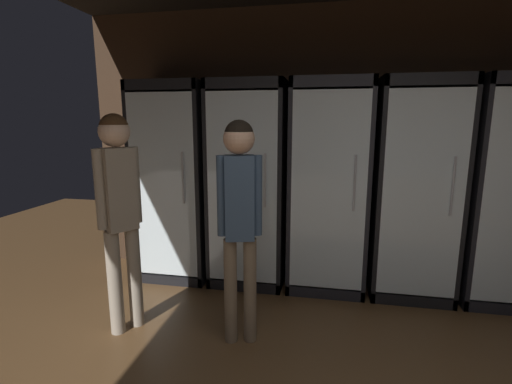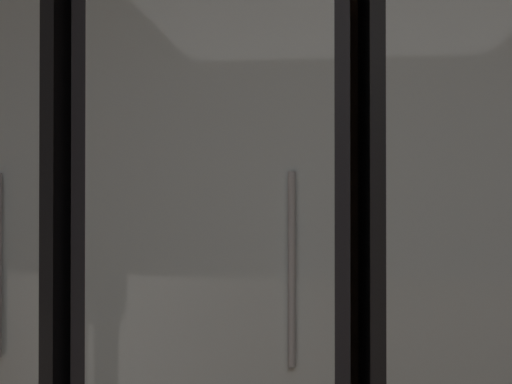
{
  "view_description": "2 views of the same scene",
  "coord_description": "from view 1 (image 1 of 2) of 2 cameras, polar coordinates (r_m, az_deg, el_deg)",
  "views": [
    {
      "loc": [
        -0.42,
        -0.89,
        1.67
      ],
      "look_at": [
        -1.13,
        2.77,
        0.94
      ],
      "focal_mm": 25.73,
      "sensor_mm": 36.0,
      "label": 1
    },
    {
      "loc": [
        -0.08,
        0.81,
        1.31
      ],
      "look_at": [
        -0.3,
        2.68,
        1.33
      ],
      "focal_mm": 43.01,
      "sensor_mm": 36.0,
      "label": 2
    }
  ],
  "objects": [
    {
      "name": "wall_back",
      "position": [
        3.95,
        17.1,
        6.63
      ],
      "size": [
        6.0,
        0.06,
        2.8
      ],
      "primitive_type": "cube",
      "color": "#382619",
      "rests_on": "ground"
    },
    {
      "name": "cooler_far_left",
      "position": [
        4.0,
        -12.35,
        1.15
      ],
      "size": [
        0.75,
        0.6,
        2.05
      ],
      "color": "black",
      "rests_on": "ground"
    },
    {
      "name": "cooler_left",
      "position": [
        3.76,
        -1.09,
        0.87
      ],
      "size": [
        0.75,
        0.6,
        2.05
      ],
      "color": "black",
      "rests_on": "ground"
    },
    {
      "name": "cooler_center",
      "position": [
        3.69,
        11.14,
        0.47
      ],
      "size": [
        0.75,
        0.6,
        2.05
      ],
      "color": "black",
      "rests_on": "ground"
    },
    {
      "name": "cooler_right",
      "position": [
        3.78,
        23.34,
        0.01
      ],
      "size": [
        0.75,
        0.6,
        2.05
      ],
      "color": "black",
      "rests_on": "ground"
    },
    {
      "name": "cooler_far_right",
      "position": [
        4.03,
        34.45,
        -0.49
      ],
      "size": [
        0.75,
        0.6,
        2.05
      ],
      "color": "black",
      "rests_on": "ground"
    },
    {
      "name": "shopper_near",
      "position": [
        2.64,
        -2.57,
        -1.91
      ],
      "size": [
        0.32,
        0.22,
        1.68
      ],
      "color": "#72604C",
      "rests_on": "ground"
    },
    {
      "name": "shopper_far",
      "position": [
        2.99,
        -20.52,
        -1.06
      ],
      "size": [
        0.26,
        0.3,
        1.72
      ],
      "color": "gray",
      "rests_on": "ground"
    }
  ]
}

